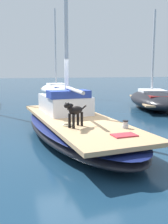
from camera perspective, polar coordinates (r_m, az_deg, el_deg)
ground_plane at (r=8.23m, az=-1.83°, el=-5.85°), size 120.00×120.00×0.00m
sailboat_main at (r=8.14m, az=-1.85°, el=-3.57°), size 3.30×7.47×0.66m
cabin_house at (r=9.07m, az=-4.31°, el=2.05°), size 1.64×2.36×0.84m
dog_black at (r=6.71m, az=-2.09°, el=0.12°), size 0.78×0.66×0.70m
deck_winch at (r=6.74m, az=9.19°, el=-2.76°), size 0.16×0.16×0.21m
coiled_rope at (r=6.97m, az=-3.47°, el=-2.88°), size 0.32×0.32×0.04m
deck_towel at (r=5.99m, az=8.93°, el=-5.11°), size 0.59×0.41×0.03m
moored_boat_far_astern at (r=21.41m, az=-5.85°, el=5.01°), size 2.91×6.16×7.05m
moored_boat_starboard_side at (r=15.09m, az=15.26°, el=2.84°), size 4.07×6.33×5.49m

